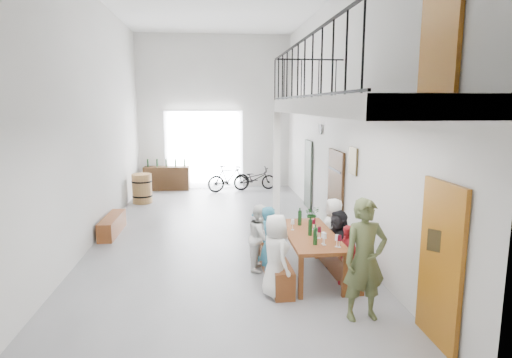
{
  "coord_description": "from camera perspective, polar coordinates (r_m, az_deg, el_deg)",
  "views": [
    {
      "loc": [
        -0.12,
        -9.72,
        3.02
      ],
      "look_at": [
        0.84,
        -0.5,
        1.41
      ],
      "focal_mm": 30.0,
      "sensor_mm": 36.0,
      "label": 1
    }
  ],
  "objects": [
    {
      "name": "gateway_portal",
      "position": [
        15.75,
        -6.93,
        3.88
      ],
      "size": [
        2.8,
        0.08,
        2.8
      ],
      "primitive_type": "cube",
      "color": "white",
      "rests_on": "ground"
    },
    {
      "name": "bicycle_near",
      "position": [
        15.39,
        -0.15,
        0.06
      ],
      "size": [
        1.57,
        0.66,
        0.81
      ],
      "primitive_type": "imported",
      "rotation": [
        0.0,
        0.0,
        1.65
      ],
      "color": "black",
      "rests_on": "ground"
    },
    {
      "name": "tableware",
      "position": [
        7.38,
        7.89,
        -6.75
      ],
      "size": [
        0.63,
        1.38,
        0.35
      ],
      "color": "#113314",
      "rests_on": "tasting_table"
    },
    {
      "name": "guest_left_c",
      "position": [
        7.95,
        0.65,
        -7.76
      ],
      "size": [
        0.62,
        0.71,
        1.23
      ],
      "primitive_type": "imported",
      "rotation": [
        0.0,
        0.0,
        1.28
      ],
      "color": "white",
      "rests_on": "ground"
    },
    {
      "name": "potted_plant",
      "position": [
        11.29,
        7.46,
        -4.64
      ],
      "size": [
        0.47,
        0.44,
        0.42
      ],
      "primitive_type": "imported",
      "rotation": [
        0.0,
        0.0,
        0.36
      ],
      "color": "#164516",
      "rests_on": "ground"
    },
    {
      "name": "room_walls",
      "position": [
        9.74,
        -5.34,
        12.96
      ],
      "size": [
        12.0,
        12.0,
        12.0
      ],
      "color": "silver",
      "rests_on": "ground"
    },
    {
      "name": "bench_wall",
      "position": [
        7.97,
        10.93,
        -10.98
      ],
      "size": [
        0.32,
        1.84,
        0.42
      ],
      "primitive_type": "cube",
      "rotation": [
        0.0,
        0.0,
        0.04
      ],
      "color": "brown",
      "rests_on": "ground"
    },
    {
      "name": "bench_inner",
      "position": [
        7.69,
        2.51,
        -11.45
      ],
      "size": [
        0.37,
        1.97,
        0.45
      ],
      "primitive_type": "cube",
      "rotation": [
        0.0,
        0.0,
        0.03
      ],
      "color": "brown",
      "rests_on": "ground"
    },
    {
      "name": "floor",
      "position": [
        10.18,
        -5.02,
        -7.44
      ],
      "size": [
        12.0,
        12.0,
        0.0
      ],
      "primitive_type": "plane",
      "color": "slate",
      "rests_on": "ground"
    },
    {
      "name": "serving_counter",
      "position": [
        15.67,
        -11.81,
        0.1
      ],
      "size": [
        1.62,
        0.53,
        0.84
      ],
      "primitive_type": "cube",
      "rotation": [
        0.0,
        0.0,
        -0.06
      ],
      "color": "#3B240F",
      "rests_on": "ground"
    },
    {
      "name": "oak_barrel",
      "position": [
        13.76,
        -14.95,
        -1.23
      ],
      "size": [
        0.62,
        0.62,
        0.91
      ],
      "color": "#9C7642",
      "rests_on": "ground"
    },
    {
      "name": "guest_left_a",
      "position": [
        6.87,
        2.63,
        -10.17
      ],
      "size": [
        0.59,
        0.75,
        1.34
      ],
      "primitive_type": "imported",
      "rotation": [
        0.0,
        0.0,
        1.85
      ],
      "color": "white",
      "rests_on": "ground"
    },
    {
      "name": "guest_right_a",
      "position": [
        7.43,
        12.09,
        -9.95
      ],
      "size": [
        0.33,
        0.65,
        1.06
      ],
      "primitive_type": "imported",
      "rotation": [
        0.0,
        0.0,
        -1.45
      ],
      "color": "#AE1D26",
      "rests_on": "ground"
    },
    {
      "name": "counter_bottles",
      "position": [
        15.6,
        -11.88,
        2.13
      ],
      "size": [
        1.35,
        0.11,
        0.28
      ],
      "color": "#113314",
      "rests_on": "serving_counter"
    },
    {
      "name": "host_standing",
      "position": [
        6.29,
        14.33,
        -10.39
      ],
      "size": [
        0.68,
        0.48,
        1.75
      ],
      "primitive_type": "imported",
      "rotation": [
        0.0,
        0.0,
        0.1
      ],
      "color": "#4E5831",
      "rests_on": "ground"
    },
    {
      "name": "guest_left_d",
      "position": [
        8.4,
        0.73,
        -7.37
      ],
      "size": [
        0.48,
        0.73,
        1.07
      ],
      "primitive_type": "imported",
      "rotation": [
        0.0,
        0.0,
        1.69
      ],
      "color": "#25647C",
      "rests_on": "ground"
    },
    {
      "name": "bicycle_far",
      "position": [
        15.05,
        -3.64,
        0.07
      ],
      "size": [
        1.62,
        0.88,
        0.94
      ],
      "primitive_type": "imported",
      "rotation": [
        0.0,
        0.0,
        1.87
      ],
      "color": "black",
      "rests_on": "ground"
    },
    {
      "name": "guest_right_b",
      "position": [
        7.96,
        10.87,
        -8.18
      ],
      "size": [
        0.61,
        1.13,
        1.16
      ],
      "primitive_type": "imported",
      "rotation": [
        0.0,
        0.0,
        -1.31
      ],
      "color": "black",
      "rests_on": "ground"
    },
    {
      "name": "guest_left_b",
      "position": [
        7.43,
        1.81,
        -8.65
      ],
      "size": [
        0.4,
        0.53,
        1.32
      ],
      "primitive_type": "imported",
      "rotation": [
        0.0,
        0.0,
        1.75
      ],
      "color": "#25647C",
      "rests_on": "ground"
    },
    {
      "name": "balcony",
      "position": [
        6.92,
        11.9,
        9.17
      ],
      "size": [
        1.52,
        5.62,
        4.0
      ],
      "color": "white",
      "rests_on": "ground"
    },
    {
      "name": "tasting_table",
      "position": [
        7.65,
        7.26,
        -7.82
      ],
      "size": [
        0.84,
        2.05,
        0.79
      ],
      "rotation": [
        0.0,
        0.0,
        0.0
      ],
      "color": "brown",
      "rests_on": "ground"
    },
    {
      "name": "right_wall_decor",
      "position": [
        8.44,
        13.68,
        0.87
      ],
      "size": [
        0.07,
        8.28,
        5.07
      ],
      "color": "#8F5310",
      "rests_on": "ground"
    },
    {
      "name": "side_bench",
      "position": [
        10.72,
        -18.62,
        -5.85
      ],
      "size": [
        0.36,
        1.52,
        0.43
      ],
      "primitive_type": "cube",
      "rotation": [
        0.0,
        0.0,
        -0.02
      ],
      "color": "brown",
      "rests_on": "ground"
    },
    {
      "name": "guest_right_c",
      "position": [
        8.55,
        10.27,
        -6.63
      ],
      "size": [
        0.48,
        0.66,
        1.24
      ],
      "primitive_type": "imported",
      "rotation": [
        0.0,
        0.0,
        -1.73
      ],
      "color": "white",
      "rests_on": "ground"
    }
  ]
}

